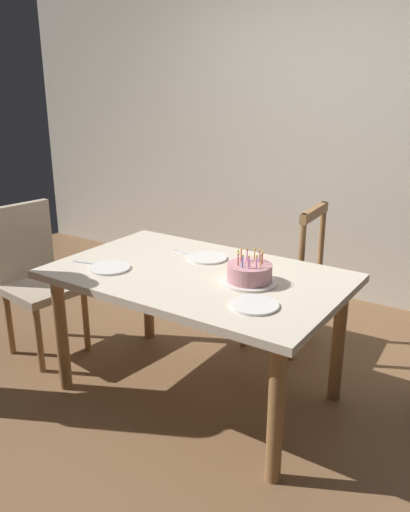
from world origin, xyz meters
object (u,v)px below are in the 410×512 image
object	(u,v)px
dining_table	(197,288)
chair_spindle_back	(284,279)
plate_far_side	(207,258)
chair_upholstered	(35,272)
plate_near_celebrant	(110,268)
plate_near_guest	(254,305)
birthday_cake	(249,274)

from	to	relation	value
dining_table	chair_spindle_back	size ratio (longest dim) A/B	1.60
dining_table	plate_far_side	xyz separation A→B (m)	(-0.08, 0.21, 0.09)
dining_table	chair_upholstered	world-z (taller)	chair_upholstered
plate_near_celebrant	chair_spindle_back	distance (m)	1.18
plate_near_guest	chair_upholstered	xyz separation A→B (m)	(-1.60, 0.08, -0.20)
birthday_cake	chair_upholstered	xyz separation A→B (m)	(-1.44, -0.16, -0.24)
chair_spindle_back	plate_near_guest	bearing A→B (deg)	-72.45
chair_upholstered	plate_far_side	bearing A→B (deg)	18.07
birthday_cake	plate_far_side	world-z (taller)	birthday_cake
birthday_cake	chair_upholstered	bearing A→B (deg)	-173.65
plate_far_side	chair_spindle_back	world-z (taller)	chair_spindle_back
dining_table	plate_far_side	world-z (taller)	plate_far_side
chair_spindle_back	dining_table	bearing A→B (deg)	-99.66
plate_near_guest	chair_spindle_back	size ratio (longest dim) A/B	0.23
birthday_cake	plate_far_side	size ratio (longest dim) A/B	1.27
plate_near_celebrant	plate_near_guest	bearing A→B (deg)	0.00
dining_table	chair_spindle_back	world-z (taller)	chair_spindle_back
plate_far_side	plate_near_guest	xyz separation A→B (m)	(0.53, -0.43, 0.00)
plate_near_guest	chair_spindle_back	xyz separation A→B (m)	(-0.32, 1.01, -0.27)
dining_table	birthday_cake	distance (m)	0.33
plate_far_side	chair_upholstered	world-z (taller)	chair_upholstered
chair_upholstered	plate_near_celebrant	bearing A→B (deg)	-6.09
plate_near_guest	chair_upholstered	bearing A→B (deg)	177.22
dining_table	birthday_cake	xyz separation A→B (m)	(0.30, 0.02, 0.13)
dining_table	birthday_cake	bearing A→B (deg)	4.80
birthday_cake	chair_spindle_back	world-z (taller)	chair_spindle_back
dining_table	plate_far_side	bearing A→B (deg)	109.54
plate_far_side	chair_spindle_back	bearing A→B (deg)	70.06
birthday_cake	chair_upholstered	size ratio (longest dim) A/B	0.29
plate_near_celebrant	plate_far_side	xyz separation A→B (m)	(0.34, 0.43, 0.00)
chair_spindle_back	chair_upholstered	distance (m)	1.59
birthday_cake	plate_near_guest	distance (m)	0.29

